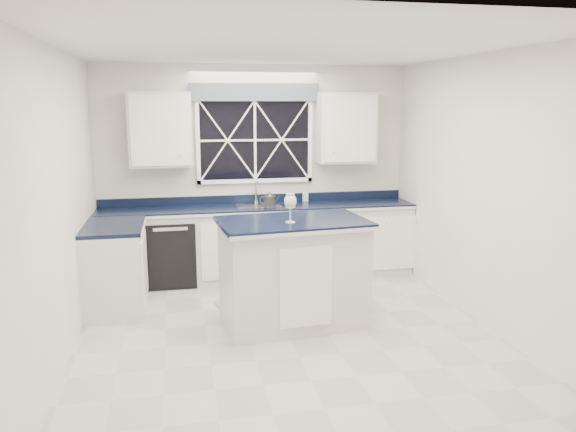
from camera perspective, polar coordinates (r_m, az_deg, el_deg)
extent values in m
plane|color=beige|center=(5.53, 0.14, -12.21)|extent=(4.50, 4.50, 0.00)
cube|color=white|center=(7.34, -3.39, 4.61)|extent=(4.00, 0.10, 2.70)
cube|color=silver|center=(7.21, -2.97, -2.79)|extent=(3.98, 0.60, 0.90)
cube|color=silver|center=(6.40, -17.15, -5.13)|extent=(0.60, 1.00, 0.90)
cube|color=black|center=(7.11, -3.01, 0.88)|extent=(3.98, 0.64, 0.04)
cube|color=black|center=(7.15, -11.73, -3.47)|extent=(0.60, 0.58, 0.82)
cube|color=black|center=(7.27, -3.39, 7.71)|extent=(1.40, 0.02, 1.00)
cube|color=slate|center=(7.20, -3.38, 12.45)|extent=(1.65, 0.04, 0.22)
cube|color=silver|center=(7.05, -12.84, 8.56)|extent=(0.75, 0.34, 0.90)
cube|color=silver|center=(7.39, 5.92, 8.89)|extent=(0.75, 0.34, 0.90)
cylinder|color=silver|center=(7.32, -3.26, 1.50)|extent=(0.05, 0.05, 0.04)
cylinder|color=silver|center=(7.29, -3.28, 2.58)|extent=(0.02, 0.02, 0.28)
cylinder|color=silver|center=(7.19, -3.19, 3.50)|extent=(0.02, 0.18, 0.02)
cube|color=silver|center=(5.69, 0.51, -5.96)|extent=(1.45, 0.93, 1.03)
cube|color=black|center=(5.56, 0.52, -0.64)|extent=(1.52, 1.01, 0.05)
cube|color=#A2A39E|center=(6.35, -1.31, -8.97)|extent=(1.34, 0.98, 0.01)
cube|color=#101937|center=(6.34, -1.31, -8.89)|extent=(1.19, 0.82, 0.01)
cylinder|color=#303032|center=(7.10, -1.88, 1.54)|extent=(0.19, 0.19, 0.12)
cone|color=#303032|center=(7.08, -1.88, 2.25)|extent=(0.15, 0.15, 0.05)
torus|color=#303032|center=(7.10, -2.52, 1.62)|extent=(0.10, 0.04, 0.10)
cylinder|color=#303032|center=(7.08, -1.17, 1.67)|extent=(0.06, 0.03, 0.08)
cylinder|color=silver|center=(5.43, 0.24, -0.62)|extent=(0.09, 0.09, 0.01)
cylinder|color=silver|center=(5.42, 0.24, 0.20)|extent=(0.02, 0.02, 0.15)
ellipsoid|color=silver|center=(5.39, 0.24, 1.51)|extent=(0.12, 0.12, 0.15)
cylinder|color=tan|center=(5.40, 0.24, 1.23)|extent=(0.10, 0.10, 0.06)
imported|color=silver|center=(7.43, 1.79, 2.15)|extent=(0.09, 0.09, 0.16)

